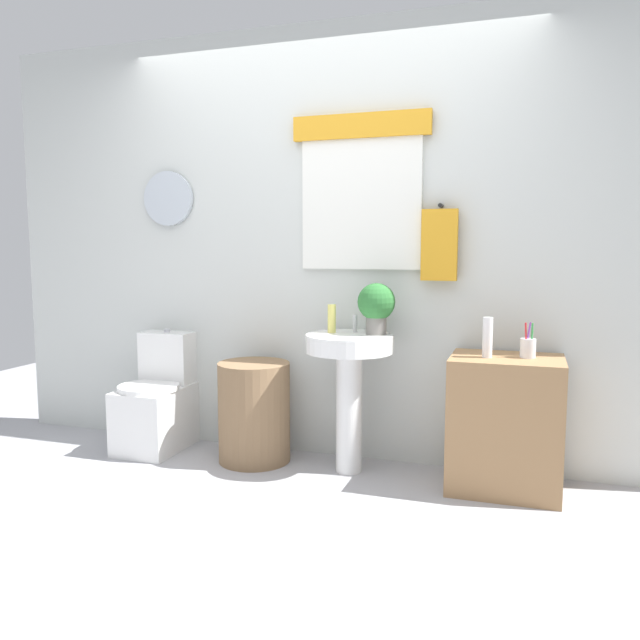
{
  "coord_description": "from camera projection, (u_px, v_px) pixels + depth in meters",
  "views": [
    {
      "loc": [
        1.19,
        -2.55,
        1.3
      ],
      "look_at": [
        0.08,
        0.8,
        0.88
      ],
      "focal_mm": 35.48,
      "sensor_mm": 36.0,
      "label": 1
    }
  ],
  "objects": [
    {
      "name": "wooden_cabinet",
      "position": [
        505.0,
        424.0,
        3.35
      ],
      "size": [
        0.58,
        0.44,
        0.72
      ],
      "primitive_type": "cube",
      "color": "#9E754C",
      "rests_on": "ground_plane"
    },
    {
      "name": "laundry_hamper",
      "position": [
        254.0,
        412.0,
        3.81
      ],
      "size": [
        0.43,
        0.43,
        0.6
      ],
      "primitive_type": "cylinder",
      "color": "#846647",
      "rests_on": "ground_plane"
    },
    {
      "name": "back_wall",
      "position": [
        326.0,
        244.0,
        3.86
      ],
      "size": [
        4.4,
        0.18,
        2.6
      ],
      "color": "silver",
      "rests_on": "ground_plane"
    },
    {
      "name": "lotion_bottle",
      "position": [
        488.0,
        337.0,
        3.29
      ],
      "size": [
        0.05,
        0.05,
        0.21
      ],
      "primitive_type": "cylinder",
      "color": "white",
      "rests_on": "wooden_cabinet"
    },
    {
      "name": "toilet",
      "position": [
        158.0,
        404.0,
        4.05
      ],
      "size": [
        0.38,
        0.51,
        0.76
      ],
      "color": "white",
      "rests_on": "ground_plane"
    },
    {
      "name": "pedestal_sink",
      "position": [
        349.0,
        370.0,
        3.59
      ],
      "size": [
        0.5,
        0.5,
        0.8
      ],
      "color": "white",
      "rests_on": "ground_plane"
    },
    {
      "name": "faucet",
      "position": [
        355.0,
        323.0,
        3.67
      ],
      "size": [
        0.03,
        0.03,
        0.1
      ],
      "primitive_type": "cylinder",
      "color": "silver",
      "rests_on": "pedestal_sink"
    },
    {
      "name": "ground_plane",
      "position": [
        250.0,
        527.0,
        2.93
      ],
      "size": [
        8.0,
        8.0,
        0.0
      ],
      "primitive_type": "plane",
      "color": "#A3A3A8"
    },
    {
      "name": "potted_plant",
      "position": [
        376.0,
        305.0,
        3.56
      ],
      "size": [
        0.21,
        0.21,
        0.29
      ],
      "color": "slate",
      "rests_on": "pedestal_sink"
    },
    {
      "name": "soap_bottle",
      "position": [
        332.0,
        319.0,
        3.64
      ],
      "size": [
        0.05,
        0.05,
        0.16
      ],
      "primitive_type": "cylinder",
      "color": "#DBD166",
      "rests_on": "pedestal_sink"
    },
    {
      "name": "toothbrush_cup",
      "position": [
        528.0,
        348.0,
        3.29
      ],
      "size": [
        0.08,
        0.08,
        0.19
      ],
      "color": "silver",
      "rests_on": "wooden_cabinet"
    }
  ]
}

